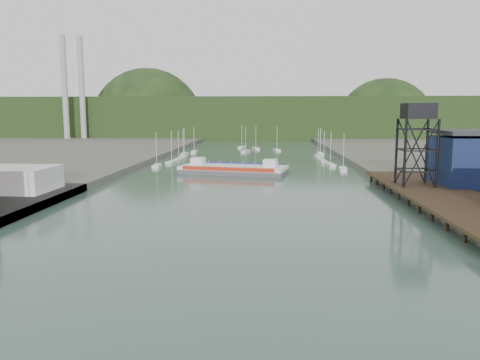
# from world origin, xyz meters

# --- Properties ---
(ground) EXTENTS (600.00, 600.00, 0.00)m
(ground) POSITION_xyz_m (0.00, 0.00, 0.00)
(ground) COLOR #2F4A40
(ground) RESTS_ON ground
(east_pier) EXTENTS (14.00, 70.00, 2.45)m
(east_pier) POSITION_xyz_m (37.00, 45.00, 1.90)
(east_pier) COLOR black
(east_pier) RESTS_ON ground
(white_shed) EXTENTS (18.00, 12.00, 4.50)m
(white_shed) POSITION_xyz_m (-44.00, 50.00, 3.85)
(white_shed) COLOR silver
(white_shed) RESTS_ON west_quay
(lift_tower) EXTENTS (6.50, 6.50, 16.00)m
(lift_tower) POSITION_xyz_m (35.00, 58.00, 15.65)
(lift_tower) COLOR black
(lift_tower) RESTS_ON east_pier
(marina_sailboats) EXTENTS (57.71, 92.65, 0.90)m
(marina_sailboats) POSITION_xyz_m (0.08, 138.46, 0.35)
(marina_sailboats) COLOR silver
(marina_sailboats) RESTS_ON ground
(smokestacks) EXTENTS (11.20, 8.20, 60.00)m
(smokestacks) POSITION_xyz_m (-106.00, 232.50, 30.00)
(smokestacks) COLOR #9FA09B
(smokestacks) RESTS_ON ground
(distant_hills) EXTENTS (500.00, 120.00, 80.00)m
(distant_hills) POSITION_xyz_m (-3.98, 301.35, 10.38)
(distant_hills) COLOR black
(distant_hills) RESTS_ON ground
(chain_ferry) EXTENTS (30.15, 17.16, 4.09)m
(chain_ferry) POSITION_xyz_m (-3.25, 90.65, 1.17)
(chain_ferry) COLOR #505053
(chain_ferry) RESTS_ON ground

